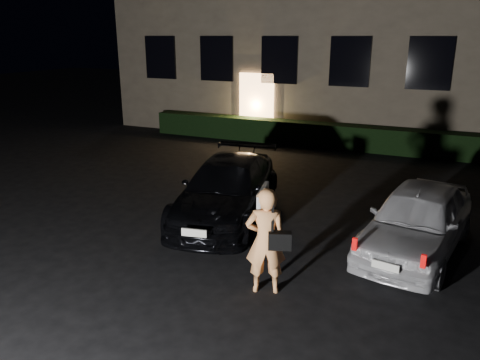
% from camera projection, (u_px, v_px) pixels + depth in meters
% --- Properties ---
extents(ground, '(80.00, 80.00, 0.00)m').
position_uv_depth(ground, '(201.00, 284.00, 7.63)').
color(ground, black).
rests_on(ground, ground).
extents(hedge, '(15.00, 0.70, 0.85)m').
position_uv_depth(hedge, '(342.00, 137.00, 16.65)').
color(hedge, black).
rests_on(hedge, ground).
extents(sedan, '(2.56, 4.62, 1.27)m').
position_uv_depth(sedan, '(227.00, 189.00, 10.32)').
color(sedan, black).
rests_on(sedan, ground).
extents(hatch, '(2.13, 3.94, 1.27)m').
position_uv_depth(hatch, '(417.00, 220.00, 8.61)').
color(hatch, silver).
rests_on(hatch, ground).
extents(man, '(0.80, 0.61, 1.72)m').
position_uv_depth(man, '(266.00, 241.00, 7.19)').
color(man, '#F5A25D').
rests_on(man, ground).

